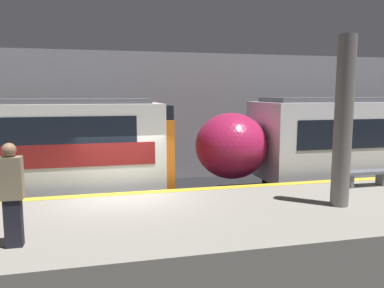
% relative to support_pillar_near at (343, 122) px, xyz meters
% --- Properties ---
extents(ground_plane, '(120.00, 120.00, 0.00)m').
position_rel_support_pillar_near_xyz_m(ground_plane, '(-4.91, 2.37, -3.02)').
color(ground_plane, black).
extents(platform, '(40.00, 4.28, 1.06)m').
position_rel_support_pillar_near_xyz_m(platform, '(-4.91, 0.23, -2.50)').
color(platform, gray).
rests_on(platform, ground).
extents(station_rear_barrier, '(50.00, 0.15, 5.40)m').
position_rel_support_pillar_near_xyz_m(station_rear_barrier, '(-4.91, 8.27, -0.32)').
color(station_rear_barrier, '#939399').
rests_on(station_rear_barrier, ground).
extents(support_pillar_near, '(0.42, 0.42, 3.95)m').
position_rel_support_pillar_near_xyz_m(support_pillar_near, '(0.00, 0.00, 0.00)').
color(support_pillar_near, slate).
rests_on(support_pillar_near, platform).
extents(person_waiting, '(0.38, 0.24, 1.81)m').
position_rel_support_pillar_near_xyz_m(person_waiting, '(-6.94, -0.82, -1.01)').
color(person_waiting, black).
rests_on(person_waiting, platform).
extents(platform_bench, '(1.50, 0.40, 0.45)m').
position_rel_support_pillar_near_xyz_m(platform_bench, '(1.86, 1.47, -1.64)').
color(platform_bench, slate).
rests_on(platform_bench, platform).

